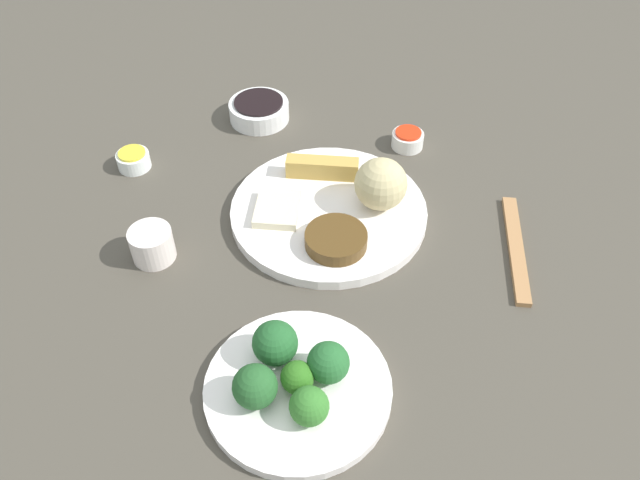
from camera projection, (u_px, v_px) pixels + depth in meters
name	position (u px, v px, depth m)	size (l,w,h in m)	color
tabletop	(325.00, 220.00, 0.97)	(2.20, 2.20, 0.02)	#474238
main_plate	(329.00, 212.00, 0.96)	(0.29, 0.29, 0.02)	white
rice_scoop	(381.00, 184.00, 0.93)	(0.08, 0.08, 0.08)	#C6B581
spring_roll	(322.00, 168.00, 1.00)	(0.11, 0.03, 0.03)	gold
crab_rangoon_wonton	(277.00, 209.00, 0.94)	(0.06, 0.08, 0.01)	beige
stir_fry_heap	(336.00, 240.00, 0.89)	(0.09, 0.09, 0.02)	#4F3616
broccoli_plate	(298.00, 389.00, 0.75)	(0.22, 0.22, 0.01)	white
broccoli_floret_0	(275.00, 343.00, 0.75)	(0.05, 0.05, 0.05)	#215929
broccoli_floret_1	(293.00, 377.00, 0.73)	(0.04, 0.04, 0.04)	#2C681C
broccoli_floret_2	(309.00, 406.00, 0.70)	(0.04, 0.04, 0.04)	#337229
broccoli_floret_3	(328.00, 363.00, 0.74)	(0.05, 0.05, 0.05)	#245F2C
broccoli_floret_4	(255.00, 387.00, 0.72)	(0.05, 0.05, 0.05)	#245727
soy_sauce_bowl	(259.00, 111.00, 1.13)	(0.10, 0.10, 0.03)	white
soy_sauce_bowl_liquid	(258.00, 102.00, 1.12)	(0.09, 0.09, 0.00)	black
sauce_ramekin_hot_mustard	(134.00, 160.00, 1.04)	(0.05, 0.05, 0.03)	white
sauce_ramekin_hot_mustard_liquid	(132.00, 153.00, 1.03)	(0.04, 0.04, 0.00)	yellow
sauce_ramekin_sweet_and_sour	(408.00, 140.00, 1.08)	(0.05, 0.05, 0.03)	white
sauce_ramekin_sweet_and_sour_liquid	(408.00, 133.00, 1.07)	(0.04, 0.04, 0.00)	red
teacup	(152.00, 245.00, 0.89)	(0.06, 0.06, 0.05)	silver
chopsticks_pair	(516.00, 248.00, 0.91)	(0.21, 0.02, 0.01)	#AB7849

